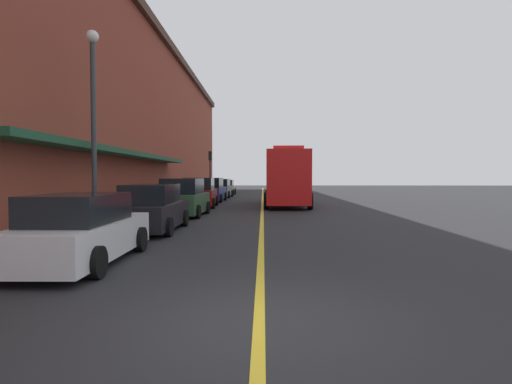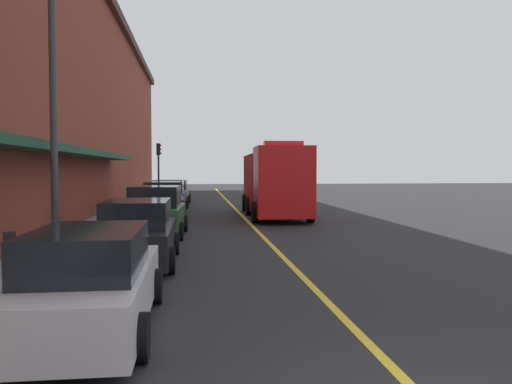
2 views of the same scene
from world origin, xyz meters
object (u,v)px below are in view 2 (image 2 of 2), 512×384
parked_car_0 (91,282)px  parked_car_6 (177,190)px  parking_meter_2 (10,258)px  street_lamp_left (53,92)px  parked_car_1 (138,234)px  parked_car_4 (169,196)px  parked_car_2 (156,213)px  parked_car_5 (175,193)px  parking_meter_1 (152,190)px  traffic_light_near (159,160)px  fire_truck (274,182)px  parked_car_3 (163,202)px

parked_car_0 → parked_car_6: parked_car_0 is taller
parking_meter_2 → parked_car_6: bearing=87.7°
parked_car_0 → street_lamp_left: 6.91m
parked_car_1 → parked_car_4: parked_car_4 is taller
parked_car_2 → parked_car_5: parked_car_2 is taller
parking_meter_1 → parking_meter_2: (0.00, -26.60, 0.00)m
parked_car_2 → traffic_light_near: 21.99m
parked_car_0 → parking_meter_1: (-1.34, 27.11, 0.31)m
fire_truck → traffic_light_near: (-6.90, 14.40, 1.38)m
parking_meter_1 → parking_meter_2: same height
parked_car_2 → parked_car_3: bearing=3.2°
parked_car_6 → traffic_light_near: bearing=138.6°
parked_car_3 → parked_car_0: bearing=177.9°
street_lamp_left → traffic_light_near: street_lamp_left is taller
parked_car_6 → traffic_light_near: size_ratio=0.97×
parked_car_1 → parked_car_4: size_ratio=0.95×
parked_car_3 → parking_meter_1: parked_car_3 is taller
parked_car_6 → fire_truck: fire_truck is taller
parked_car_5 → parking_meter_2: 28.53m
parked_car_6 → street_lamp_left: street_lamp_left is taller
parked_car_4 → parked_car_5: size_ratio=1.04×
parked_car_0 → parking_meter_2: parked_car_0 is taller
parked_car_1 → parked_car_3: bearing=0.5°
parked_car_4 → fire_truck: size_ratio=0.51×
parked_car_5 → parking_meter_1: parked_car_5 is taller
parking_meter_2 → parked_car_4: bearing=86.6°
parked_car_2 → traffic_light_near: (-1.42, 21.83, 2.30)m
parked_car_1 → parked_car_3: (-0.08, 11.63, 0.08)m
parked_car_6 → fire_truck: size_ratio=0.44×
parked_car_2 → fire_truck: size_ratio=0.45×
parked_car_3 → street_lamp_left: size_ratio=0.66×
parked_car_1 → fire_truck: bearing=-22.7°
parked_car_6 → parked_car_5: bearing=-179.0°
parked_car_2 → parked_car_3: 5.94m
parked_car_6 → street_lamp_left: bearing=176.3°
street_lamp_left → parked_car_3: bearing=80.4°
parking_meter_1 → parked_car_2: bearing=-84.7°
parked_car_4 → parking_meter_2: size_ratio=3.61×
street_lamp_left → parked_car_4: bearing=83.7°
parked_car_4 → traffic_light_near: traffic_light_near is taller
parked_car_0 → traffic_light_near: 33.20m
parked_car_3 → parking_meter_2: 16.75m
parked_car_4 → traffic_light_near: size_ratio=1.12×
parking_meter_1 → parked_car_1: bearing=-86.1°
parked_car_6 → parked_car_3: bearing=-179.8°
parking_meter_1 → parked_car_6: bearing=79.4°
parked_car_4 → street_lamp_left: 18.01m
parked_car_4 → street_lamp_left: street_lamp_left is taller
parked_car_5 → fire_truck: 11.74m
parked_car_6 → parking_meter_1: parked_car_6 is taller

